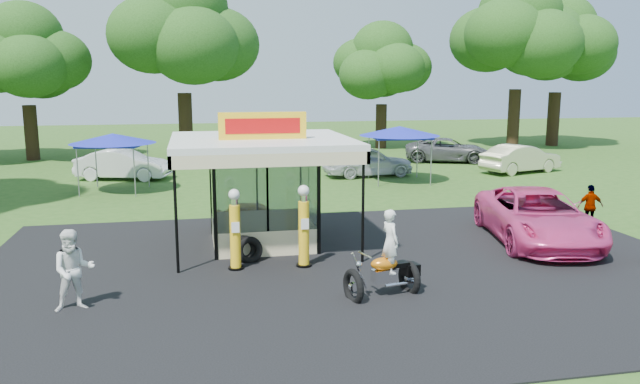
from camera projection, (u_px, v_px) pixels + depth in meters
The scene contains 22 objects.
ground at pixel (367, 293), 15.21m from camera, with size 120.00×120.00×0.00m, color #2A5119.
asphalt_apron at pixel (347, 268), 17.14m from camera, with size 20.00×14.00×0.04m, color black.
gas_station_kiosk at pixel (262, 189), 19.31m from camera, with size 5.40×5.40×4.18m.
gas_pump_left at pixel (235, 232), 16.82m from camera, with size 0.42×0.42×2.26m.
gas_pump_right at pixel (304, 228), 17.07m from camera, with size 0.43×0.43×2.32m.
motorcycle at pixel (387, 261), 14.88m from camera, with size 1.94×1.24×2.20m.
spare_tires at pixel (247, 249), 17.66m from camera, with size 0.97×0.71×0.79m.
kiosk_car at pixel (255, 215), 21.67m from camera, with size 1.13×2.82×0.96m, color yellow.
pink_sedan at pixel (537, 217), 19.78m from camera, with size 2.79×6.04×1.68m, color #E63E89.
spectator_west at pixel (74, 270), 13.92m from camera, with size 0.91×0.71×1.87m, color white.
spectator_east_b at pixel (590, 206), 21.73m from camera, with size 0.89×0.37×1.52m, color gray.
bg_car_a at pixel (123, 164), 32.15m from camera, with size 1.65×4.73×1.56m, color white.
bg_car_c at pixel (368, 161), 33.20m from camera, with size 1.90×4.72×1.61m, color silver.
bg_car_d at pixel (448, 150), 38.99m from camera, with size 2.46×5.33×1.48m, color #545456.
bg_car_e at pixel (521, 159), 34.52m from camera, with size 1.65×4.73×1.56m, color beige.
tent_west at pixel (113, 139), 28.38m from camera, with size 3.85×3.85×2.69m.
tent_east at pixel (399, 132), 31.11m from camera, with size 4.02×4.02×2.81m.
oak_far_b at pixel (25, 62), 38.88m from camera, with size 8.09×8.09×9.66m.
oak_far_c at pixel (182, 40), 40.01m from camera, with size 10.12×10.12×11.93m.
oak_far_d at pixel (382, 70), 45.70m from camera, with size 7.62×7.62×9.07m.
oak_far_e at pixel (518, 42), 45.39m from camera, with size 10.18×10.18×12.12m.
oak_far_f at pixel (558, 52), 47.28m from camera, with size 9.26×9.26×11.15m.
Camera 1 is at (-4.04, -13.99, 5.17)m, focal length 35.00 mm.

